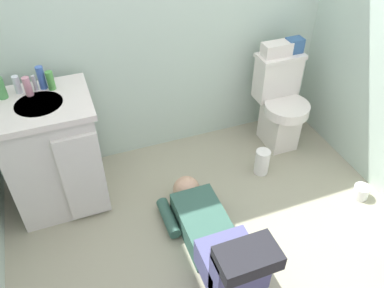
{
  "coord_description": "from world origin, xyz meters",
  "views": [
    {
      "loc": [
        -0.69,
        -1.51,
        2.1
      ],
      "look_at": [
        0.01,
        0.35,
        0.45
      ],
      "focal_mm": 36.46,
      "sensor_mm": 36.0,
      "label": 1
    }
  ],
  "objects": [
    {
      "name": "toilet",
      "position": [
        0.88,
        0.67,
        0.37
      ],
      "size": [
        0.36,
        0.46,
        0.75
      ],
      "color": "silver",
      "rests_on": "ground_plane"
    },
    {
      "name": "vanity_cabinet",
      "position": [
        -0.86,
        0.61,
        0.42
      ],
      "size": [
        0.6,
        0.53,
        0.82
      ],
      "color": "silver",
      "rests_on": "ground_plane"
    },
    {
      "name": "ground_plane",
      "position": [
        0.0,
        0.0,
        -0.02
      ],
      "size": [
        3.07,
        2.91,
        0.04
      ],
      "primitive_type": "cube",
      "color": "gray"
    },
    {
      "name": "soap_dispenser",
      "position": [
        -1.05,
        0.73,
        0.89
      ],
      "size": [
        0.06,
        0.06,
        0.17
      ],
      "color": "#4B974F",
      "rests_on": "vanity_cabinet"
    },
    {
      "name": "toiletry_bag",
      "position": [
        0.99,
        0.76,
        0.81
      ],
      "size": [
        0.12,
        0.09,
        0.11
      ],
      "primitive_type": "cube",
      "color": "#33598C",
      "rests_on": "toilet"
    },
    {
      "name": "bottle_blue",
      "position": [
        -0.82,
        0.76,
        0.89
      ],
      "size": [
        0.05,
        0.05,
        0.15
      ],
      "primitive_type": "cylinder",
      "color": "#4165B9",
      "rests_on": "vanity_cabinet"
    },
    {
      "name": "toilet_paper_roll",
      "position": [
        1.12,
        -0.13,
        0.05
      ],
      "size": [
        0.11,
        0.11,
        0.1
      ],
      "primitive_type": "cylinder",
      "color": "white",
      "rests_on": "ground_plane"
    },
    {
      "name": "bottle_clear",
      "position": [
        -0.96,
        0.76,
        0.88
      ],
      "size": [
        0.04,
        0.04,
        0.11
      ],
      "primitive_type": "cylinder",
      "color": "silver",
      "rests_on": "vanity_cabinet"
    },
    {
      "name": "person_plumber",
      "position": [
        -0.06,
        -0.22,
        0.18
      ],
      "size": [
        0.39,
        1.06,
        0.52
      ],
      "color": "#33594C",
      "rests_on": "ground_plane"
    },
    {
      "name": "tissue_box",
      "position": [
        0.84,
        0.76,
        0.8
      ],
      "size": [
        0.22,
        0.11,
        0.1
      ],
      "primitive_type": "cube",
      "color": "silver",
      "rests_on": "toilet"
    },
    {
      "name": "bottle_green",
      "position": [
        -0.77,
        0.73,
        0.88
      ],
      "size": [
        0.05,
        0.05,
        0.12
      ],
      "primitive_type": "cylinder",
      "color": "#4C9A45",
      "rests_on": "vanity_cabinet"
    },
    {
      "name": "faucet",
      "position": [
        -0.86,
        0.75,
        0.87
      ],
      "size": [
        0.02,
        0.02,
        0.1
      ],
      "primitive_type": "cylinder",
      "color": "silver",
      "rests_on": "vanity_cabinet"
    },
    {
      "name": "bottle_pink",
      "position": [
        -0.9,
        0.71,
        0.88
      ],
      "size": [
        0.04,
        0.04,
        0.12
      ],
      "primitive_type": "cylinder",
      "color": "pink",
      "rests_on": "vanity_cabinet"
    },
    {
      "name": "paper_towel_roll",
      "position": [
        0.58,
        0.35,
        0.1
      ],
      "size": [
        0.11,
        0.11,
        0.21
      ],
      "primitive_type": "cylinder",
      "color": "white",
      "rests_on": "ground_plane"
    }
  ]
}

